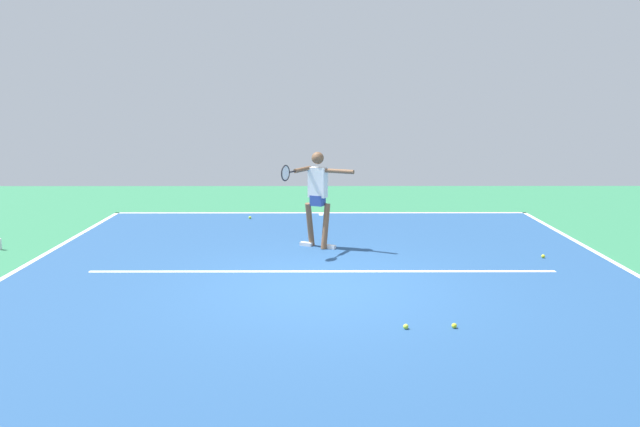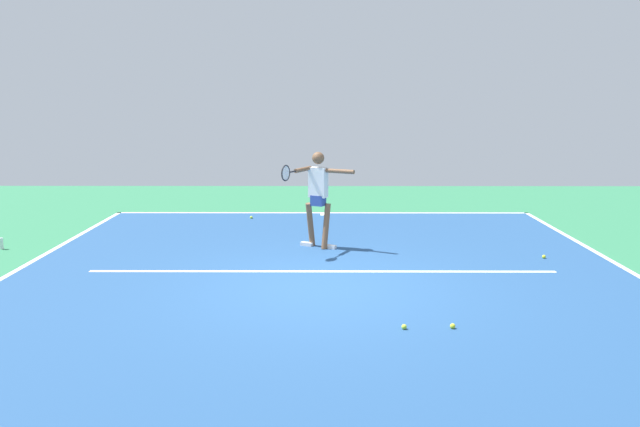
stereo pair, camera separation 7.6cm
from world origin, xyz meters
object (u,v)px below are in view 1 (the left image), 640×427
tennis_ball_by_sideline (406,327)px  tennis_ball_by_baseline (454,326)px  tennis_player (317,192)px  water_bottle (0,244)px  tennis_ball_near_player (250,217)px  tennis_ball_far_corner (543,256)px

tennis_ball_by_sideline → tennis_ball_by_baseline: bearing=-177.5°
tennis_player → water_bottle: size_ratio=8.40×
tennis_ball_near_player → tennis_ball_by_baseline: bearing=114.6°
tennis_player → tennis_ball_by_sideline: size_ratio=28.01×
tennis_ball_by_baseline → tennis_ball_near_player: size_ratio=1.00×
tennis_player → tennis_ball_by_sideline: bearing=131.2°
tennis_ball_far_corner → tennis_ball_by_sideline: bearing=50.0°
tennis_player → water_bottle: 6.09m
tennis_ball_by_sideline → water_bottle: 8.26m
tennis_ball_near_player → water_bottle: size_ratio=0.30×
tennis_ball_by_baseline → tennis_ball_near_player: bearing=-65.4°
tennis_player → tennis_ball_by_baseline: tennis_player is taller
tennis_ball_near_player → tennis_ball_by_sideline: bearing=110.5°
tennis_player → tennis_ball_by_sideline: (-1.11, 4.34, -1.04)m
tennis_ball_far_corner → water_bottle: 10.10m
tennis_ball_by_baseline → tennis_ball_by_sideline: size_ratio=1.00×
tennis_player → tennis_ball_far_corner: size_ratio=28.01×
tennis_player → tennis_ball_by_sideline: tennis_player is taller
tennis_ball_near_player → tennis_ball_far_corner: size_ratio=1.00×
tennis_ball_near_player → tennis_ball_far_corner: same height
tennis_player → water_bottle: (6.01, 0.16, -0.97)m
tennis_ball_by_baseline → tennis_ball_far_corner: (-2.35, -3.50, 0.00)m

